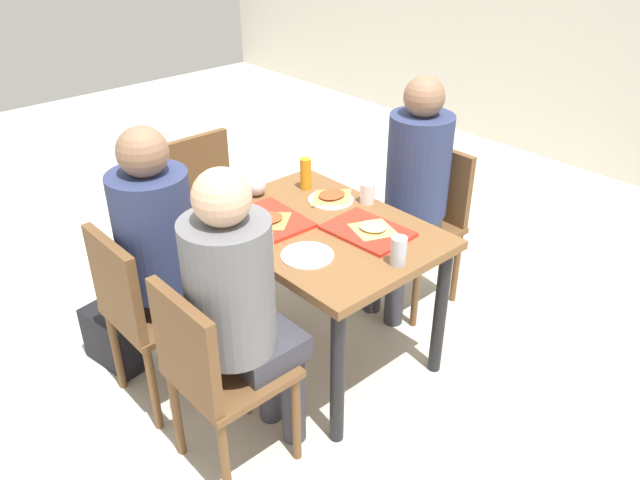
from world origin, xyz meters
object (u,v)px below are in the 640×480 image
tray_red_near (271,220)px  tray_red_far (368,231)px  plastic_cup_b (265,243)px  paper_plate_center (331,200)px  person_in_red (165,244)px  main_table (320,246)px  chair_near_right (212,369)px  foil_bundle (256,186)px  chair_near_left (142,306)px  pizza_slice_a (269,219)px  pizza_slice_c (332,196)px  person_in_brown_jacket (239,299)px  paper_plate_near_edge (307,255)px  person_far_side (413,180)px  condiment_bottle (306,174)px  soda_can (399,251)px  chair_far_side (426,214)px  chair_left_end (211,201)px  pizza_slice_b (373,228)px  handbag (115,338)px  plastic_cup_a (367,193)px

tray_red_near → tray_red_far: (0.37, 0.25, 0.00)m
plastic_cup_b → paper_plate_center: bearing=108.8°
person_in_red → tray_red_far: bearing=59.0°
main_table → chair_near_right: chair_near_right is taller
chair_near_right → foil_bundle: (-0.71, 0.75, 0.26)m
main_table → plastic_cup_b: 0.36m
chair_near_left → paper_plate_center: (0.11, 0.98, 0.21)m
chair_near_right → person_in_red: (-0.53, 0.14, 0.25)m
chair_near_right → tray_red_near: chair_near_right is taller
foil_bundle → tray_red_far: bearing=12.1°
pizza_slice_a → pizza_slice_c: 0.39m
person_in_brown_jacket → plastic_cup_b: size_ratio=12.76×
person_in_red → paper_plate_near_edge: bearing=44.7°
main_table → chair_near_left: size_ratio=1.22×
person_far_side → condiment_bottle: bearing=-129.4°
chair_near_left → person_far_side: (0.26, 1.40, 0.25)m
chair_near_left → soda_can: 1.10m
chair_far_side → pizza_slice_c: 0.61m
tray_red_far → soda_can: 0.29m
main_table → chair_left_end: (-0.91, 0.00, -0.11)m
condiment_bottle → tray_red_near: bearing=-65.6°
chair_near_right → tray_red_near: size_ratio=2.41×
main_table → pizza_slice_a: size_ratio=5.53×
chair_near_left → chair_left_end: 1.01m
chair_near_right → chair_far_side: same height
person_in_red → pizza_slice_b: bearing=58.7°
chair_left_end → paper_plate_near_edge: bearing=-11.3°
pizza_slice_a → handbag: (-0.44, -0.63, -0.60)m
paper_plate_center → plastic_cup_a: bearing=41.4°
condiment_bottle → handbag: bearing=-105.2°
paper_plate_center → paper_plate_near_edge: same height
pizza_slice_a → foil_bundle: (-0.28, 0.14, 0.03)m
pizza_slice_c → foil_bundle: bearing=-138.3°
person_in_red → tray_red_near: size_ratio=3.54×
chair_far_side → tray_red_near: size_ratio=2.41×
person_in_red → chair_left_end: bearing=135.8°
plastic_cup_a → condiment_bottle: size_ratio=0.62×
main_table → pizza_slice_a: (-0.17, -0.16, 0.13)m
person_far_side → pizza_slice_b: size_ratio=5.64×
person_in_red → pizza_slice_c: 0.86m
person_in_brown_jacket → tray_red_near: 0.67m
paper_plate_near_edge → handbag: 1.12m
chair_near_left → tray_red_near: size_ratio=2.41×
person_far_side → pizza_slice_c: (-0.17, -0.40, -0.02)m
pizza_slice_b → plastic_cup_b: plastic_cup_b is taller
chair_near_left → pizza_slice_c: 1.03m
chair_near_left → person_in_brown_jacket: bearing=14.9°
chair_near_left → plastic_cup_a: size_ratio=8.66×
paper_plate_center → person_far_side: bearing=69.2°
person_far_side → paper_plate_near_edge: 0.86m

